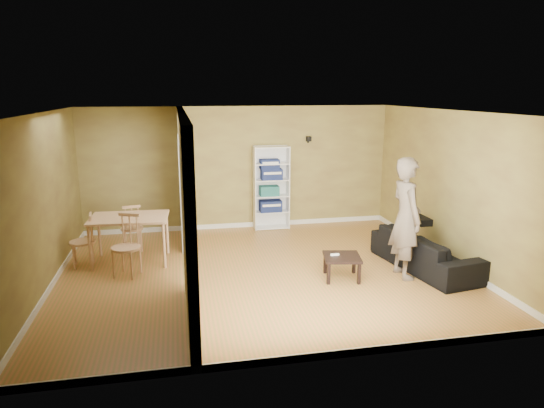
% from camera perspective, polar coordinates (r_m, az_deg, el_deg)
% --- Properties ---
extents(room_shell, '(6.50, 6.50, 6.50)m').
position_cam_1_polar(room_shell, '(7.67, -1.17, 1.05)').
color(room_shell, '#B36C39').
rests_on(room_shell, ground).
extents(partition, '(0.22, 5.50, 2.60)m').
position_cam_1_polar(partition, '(7.56, -10.17, 0.66)').
color(partition, '#A59D4B').
rests_on(partition, ground).
extents(wall_speaker, '(0.10, 0.10, 0.10)m').
position_cam_1_polar(wall_speaker, '(10.50, 4.34, 7.65)').
color(wall_speaker, black).
rests_on(wall_speaker, room_shell).
extents(sofa, '(2.20, 1.22, 0.80)m').
position_cam_1_polar(sofa, '(8.49, 17.60, -4.68)').
color(sofa, '#2A2A30').
rests_on(sofa, ground).
extents(person, '(0.83, 0.65, 2.26)m').
position_cam_1_polar(person, '(7.85, 15.56, -0.41)').
color(person, slate).
rests_on(person, ground).
extents(bookshelf, '(0.75, 0.33, 1.78)m').
position_cam_1_polar(bookshelf, '(10.37, -0.13, 1.97)').
color(bookshelf, white).
rests_on(bookshelf, ground).
extents(paper_box_navy_a, '(0.46, 0.30, 0.24)m').
position_cam_1_polar(paper_box_navy_a, '(10.41, -0.19, -0.21)').
color(paper_box_navy_a, navy).
rests_on(paper_box_navy_a, bookshelf).
extents(paper_box_teal, '(0.40, 0.26, 0.21)m').
position_cam_1_polar(paper_box_teal, '(10.33, -0.34, 1.58)').
color(paper_box_teal, teal).
rests_on(paper_box_teal, bookshelf).
extents(paper_box_navy_b, '(0.44, 0.29, 0.23)m').
position_cam_1_polar(paper_box_navy_b, '(10.28, -0.07, 3.54)').
color(paper_box_navy_b, '#211E4A').
rests_on(paper_box_navy_b, bookshelf).
extents(paper_box_navy_c, '(0.40, 0.26, 0.20)m').
position_cam_1_polar(paper_box_navy_c, '(10.24, -0.30, 4.60)').
color(paper_box_navy_c, navy).
rests_on(paper_box_navy_c, bookshelf).
extents(coffee_table, '(0.56, 0.56, 0.38)m').
position_cam_1_polar(coffee_table, '(7.77, 8.23, -6.46)').
color(coffee_table, black).
rests_on(coffee_table, ground).
extents(game_controller, '(0.14, 0.04, 0.03)m').
position_cam_1_polar(game_controller, '(7.75, 7.39, -5.92)').
color(game_controller, white).
rests_on(game_controller, coffee_table).
extents(dining_table, '(1.30, 0.87, 0.81)m').
position_cam_1_polar(dining_table, '(8.65, -16.44, -1.95)').
color(dining_table, tan).
rests_on(dining_table, ground).
extents(chair_left, '(0.46, 0.46, 0.91)m').
position_cam_1_polar(chair_left, '(8.76, -21.43, -4.02)').
color(chair_left, '#D9B187').
rests_on(chair_left, ground).
extents(chair_near, '(0.60, 0.60, 1.00)m').
position_cam_1_polar(chair_near, '(8.08, -16.83, -4.76)').
color(chair_near, tan).
rests_on(chair_near, ground).
extents(chair_far, '(0.48, 0.48, 0.90)m').
position_cam_1_polar(chair_far, '(9.35, -16.16, -2.62)').
color(chair_far, '#DAC27B').
rests_on(chair_far, ground).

